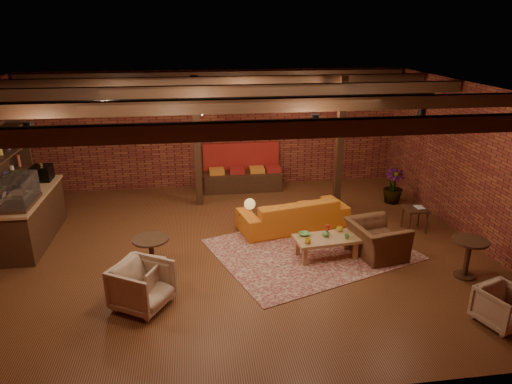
{
  "coord_description": "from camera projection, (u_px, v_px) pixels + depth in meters",
  "views": [
    {
      "loc": [
        -0.66,
        -8.29,
        4.31
      ],
      "look_at": [
        0.51,
        0.2,
        1.15
      ],
      "focal_mm": 32.0,
      "sensor_mm": 36.0,
      "label": 1
    }
  ],
  "objects": [
    {
      "name": "floor",
      "position": [
        232.0,
        249.0,
        9.28
      ],
      "size": [
        10.0,
        10.0,
        0.0
      ],
      "primitive_type": "plane",
      "color": "#3D210F",
      "rests_on": "ground"
    },
    {
      "name": "ceiling",
      "position": [
        229.0,
        90.0,
        8.17
      ],
      "size": [
        10.0,
        8.0,
        0.02
      ],
      "primitive_type": "cube",
      "color": "black",
      "rests_on": "wall_back"
    },
    {
      "name": "wall_back",
      "position": [
        218.0,
        130.0,
        12.45
      ],
      "size": [
        10.0,
        0.02,
        3.2
      ],
      "primitive_type": "cube",
      "color": "maroon",
      "rests_on": "ground"
    },
    {
      "name": "wall_front",
      "position": [
        262.0,
        286.0,
        5.01
      ],
      "size": [
        10.0,
        0.02,
        3.2
      ],
      "primitive_type": "cube",
      "color": "maroon",
      "rests_on": "ground"
    },
    {
      "name": "wall_right",
      "position": [
        473.0,
        164.0,
        9.37
      ],
      "size": [
        0.02,
        8.0,
        3.2
      ],
      "primitive_type": "cube",
      "color": "maroon",
      "rests_on": "ground"
    },
    {
      "name": "ceiling_beams",
      "position": [
        229.0,
        97.0,
        8.22
      ],
      "size": [
        9.8,
        6.4,
        0.22
      ],
      "primitive_type": null,
      "color": "#311B10",
      "rests_on": "ceiling"
    },
    {
      "name": "ceiling_pipe",
      "position": [
        223.0,
        97.0,
        9.78
      ],
      "size": [
        9.6,
        0.12,
        0.12
      ],
      "primitive_type": "cylinder",
      "rotation": [
        0.0,
        1.57,
        0.0
      ],
      "color": "black",
      "rests_on": "ceiling"
    },
    {
      "name": "post_left",
      "position": [
        197.0,
        143.0,
        11.07
      ],
      "size": [
        0.16,
        0.16,
        3.2
      ],
      "primitive_type": "cube",
      "color": "#311B10",
      "rests_on": "ground"
    },
    {
      "name": "post_right",
      "position": [
        340.0,
        144.0,
        10.95
      ],
      "size": [
        0.16,
        0.16,
        3.2
      ],
      "primitive_type": "cube",
      "color": "#311B10",
      "rests_on": "ground"
    },
    {
      "name": "service_counter",
      "position": [
        30.0,
        205.0,
        9.41
      ],
      "size": [
        0.8,
        2.5,
        1.6
      ],
      "primitive_type": null,
      "color": "#311B10",
      "rests_on": "ground"
    },
    {
      "name": "plant_counter",
      "position": [
        34.0,
        183.0,
        9.46
      ],
      "size": [
        0.35,
        0.39,
        0.3
      ],
      "primitive_type": "imported",
      "color": "#337F33",
      "rests_on": "service_counter"
    },
    {
      "name": "shelving_hutch",
      "position": [
        7.0,
        186.0,
        9.31
      ],
      "size": [
        0.52,
        2.0,
        2.4
      ],
      "primitive_type": null,
      "color": "#311B10",
      "rests_on": "ground"
    },
    {
      "name": "banquette",
      "position": [
        242.0,
        172.0,
        12.48
      ],
      "size": [
        2.1,
        0.7,
        1.0
      ],
      "primitive_type": null,
      "color": "maroon",
      "rests_on": "ground"
    },
    {
      "name": "service_sign",
      "position": [
        244.0,
        107.0,
        11.43
      ],
      "size": [
        0.86,
        0.06,
        0.3
      ],
      "primitive_type": "cube",
      "color": "#FA5B19",
      "rests_on": "ceiling"
    },
    {
      "name": "ceiling_spotlights",
      "position": [
        230.0,
        109.0,
        8.29
      ],
      "size": [
        6.4,
        4.4,
        0.28
      ],
      "primitive_type": null,
      "color": "black",
      "rests_on": "ceiling"
    },
    {
      "name": "rug",
      "position": [
        311.0,
        249.0,
        9.28
      ],
      "size": [
        4.41,
        3.88,
        0.01
      ],
      "primitive_type": "cube",
      "rotation": [
        0.0,
        0.0,
        0.34
      ],
      "color": "maroon",
      "rests_on": "floor"
    },
    {
      "name": "sofa",
      "position": [
        293.0,
        213.0,
        10.15
      ],
      "size": [
        2.55,
        1.44,
        0.7
      ],
      "primitive_type": "imported",
      "rotation": [
        0.0,
        0.0,
        3.36
      ],
      "color": "orange",
      "rests_on": "floor"
    },
    {
      "name": "coffee_table",
      "position": [
        326.0,
        240.0,
        8.85
      ],
      "size": [
        1.3,
        0.74,
        0.68
      ],
      "rotation": [
        0.0,
        0.0,
        0.1
      ],
      "color": "#A77A4D",
      "rests_on": "floor"
    },
    {
      "name": "side_table_lamp",
      "position": [
        250.0,
        207.0,
        9.91
      ],
      "size": [
        0.48,
        0.48,
        0.77
      ],
      "rotation": [
        0.0,
        0.0,
        -0.4
      ],
      "color": "#311B10",
      "rests_on": "floor"
    },
    {
      "name": "round_table_left",
      "position": [
        151.0,
        249.0,
        8.29
      ],
      "size": [
        0.66,
        0.66,
        0.68
      ],
      "color": "#311B10",
      "rests_on": "floor"
    },
    {
      "name": "armchair_a",
      "position": [
        142.0,
        284.0,
        7.28
      ],
      "size": [
        1.06,
        1.08,
        0.83
      ],
      "primitive_type": "imported",
      "rotation": [
        0.0,
        0.0,
        1.03
      ],
      "color": "beige",
      "rests_on": "floor"
    },
    {
      "name": "armchair_b",
      "position": [
        140.0,
        277.0,
        7.58
      ],
      "size": [
        0.88,
        0.86,
        0.7
      ],
      "primitive_type": "imported",
      "rotation": [
        0.0,
        0.0,
        -0.43
      ],
      "color": "beige",
      "rests_on": "floor"
    },
    {
      "name": "armchair_right",
      "position": [
        377.0,
        234.0,
        8.89
      ],
      "size": [
        0.87,
        1.17,
        0.93
      ],
      "primitive_type": "imported",
      "rotation": [
        0.0,
        0.0,
        1.75
      ],
      "color": "brown",
      "rests_on": "floor"
    },
    {
      "name": "side_table_book",
      "position": [
        415.0,
        210.0,
        9.98
      ],
      "size": [
        0.49,
        0.49,
        0.56
      ],
      "rotation": [
        0.0,
        0.0,
        -0.02
      ],
      "color": "#311B10",
      "rests_on": "floor"
    },
    {
      "name": "round_table_right",
      "position": [
        468.0,
        252.0,
        8.13
      ],
      "size": [
        0.63,
        0.63,
        0.73
      ],
      "color": "#311B10",
      "rests_on": "floor"
    },
    {
      "name": "armchair_far",
      "position": [
        503.0,
        305.0,
        6.87
      ],
      "size": [
        0.81,
        0.78,
        0.66
      ],
      "primitive_type": "imported",
      "rotation": [
        0.0,
        0.0,
        0.33
      ],
      "color": "beige",
      "rests_on": "floor"
    },
    {
      "name": "plant_tall",
      "position": [
        397.0,
        152.0,
        11.27
      ],
      "size": [
        1.57,
        1.57,
        2.68
      ],
      "primitive_type": "imported",
      "rotation": [
        0.0,
        0.0,
        -0.05
      ],
      "color": "#4C7F4C",
      "rests_on": "floor"
    }
  ]
}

